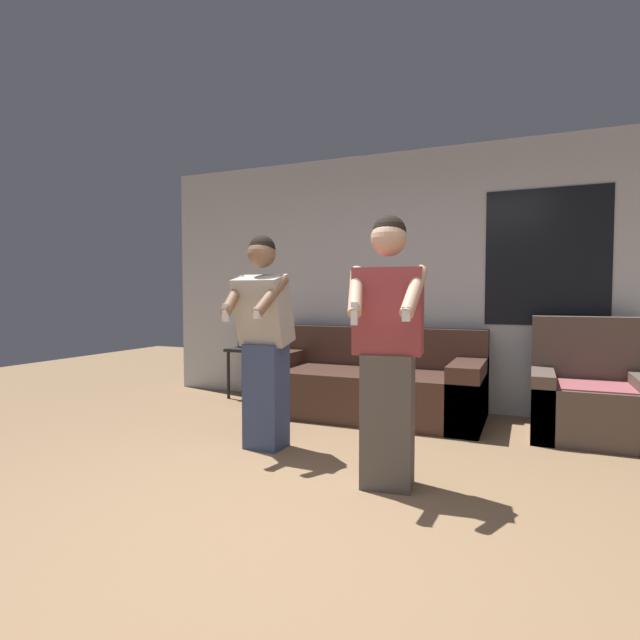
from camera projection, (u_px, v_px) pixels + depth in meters
ground_plane at (299, 533)px, 2.49m from camera, size 14.00×14.00×0.00m
wall_back at (426, 279)px, 5.22m from camera, size 6.19×0.07×2.70m
couch at (370, 385)px, 4.96m from camera, size 2.19×0.99×0.85m
armchair at (591, 399)px, 4.17m from camera, size 0.92×0.83×1.00m
side_table at (252, 355)px, 5.78m from camera, size 0.53×0.41×0.73m
person_left at (264, 341)px, 3.83m from camera, size 0.45×0.51×1.64m
person_right at (388, 350)px, 3.05m from camera, size 0.48×0.49×1.67m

